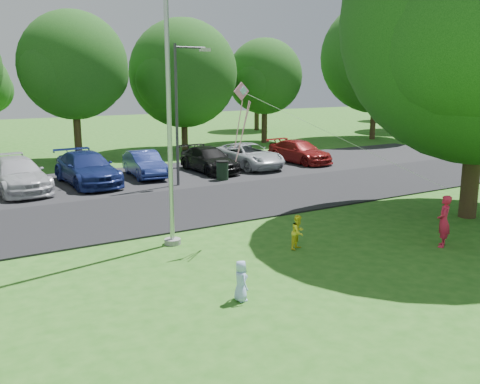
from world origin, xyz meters
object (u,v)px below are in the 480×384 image
woman (444,221)px  child_yellow (298,232)px  flagpole (169,105)px  street_lamp (181,102)px  kite (248,110)px  trash_can (222,171)px  child_blue (241,281)px

woman → child_yellow: woman is taller
flagpole → child_yellow: size_ratio=9.76×
street_lamp → kite: (-2.04, -8.93, 0.18)m
street_lamp → trash_can: (2.14, 0.07, -3.35)m
child_blue → kite: size_ratio=0.18×
flagpole → woman: bearing=-32.8°
woman → kite: 6.67m
street_lamp → woman: street_lamp is taller
woman → kite: size_ratio=0.30×
child_blue → child_yellow: bearing=-48.9°
flagpole → street_lamp: (4.10, 7.92, -0.32)m
flagpole → child_blue: size_ratio=10.55×
trash_can → kite: bearing=-114.9°
child_yellow → kite: (-0.92, 1.32, 3.52)m
trash_can → woman: bearing=-87.4°
flagpole → kite: (2.05, -1.02, -0.14)m
kite → trash_can: bearing=61.2°
woman → child_yellow: 4.35m
flagpole → kite: flagpole is taller
trash_can → flagpole: bearing=-127.9°
woman → kite: kite is taller
trash_can → child_blue: size_ratio=1.04×
woman → flagpole: bearing=-69.8°
child_yellow → kite: bearing=101.2°
woman → kite: bearing=-72.3°
street_lamp → woman: 12.96m
street_lamp → child_yellow: bearing=-97.1°
woman → street_lamp: bearing=-114.6°
flagpole → child_blue: (-0.40, -4.65, -3.69)m
child_yellow → child_blue: child_yellow is taller
child_yellow → flagpole: bearing=118.2°
flagpole → street_lamp: 8.92m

